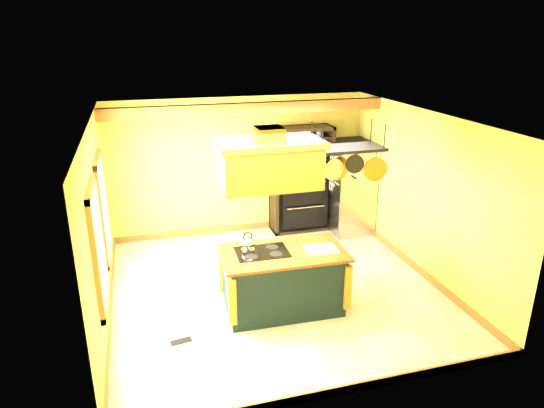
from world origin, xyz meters
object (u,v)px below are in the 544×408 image
kitchen_island (283,280)px  pot_rack (348,157)px  refrigerator (349,189)px  hutch (300,190)px  range_hood (269,162)px

kitchen_island → pot_rack: pot_rack is taller
refrigerator → hutch: hutch is taller
refrigerator → hutch: bearing=157.7°
pot_rack → hutch: bearing=83.4°
range_hood → hutch: 3.49m
pot_rack → hutch: pot_rack is taller
kitchen_island → range_hood: size_ratio=1.30×
refrigerator → hutch: (-0.90, 0.37, -0.04)m
kitchen_island → refrigerator: size_ratio=1.00×
range_hood → hutch: range_hood is taller
pot_rack → refrigerator: size_ratio=0.61×
range_hood → hutch: (1.44, 2.85, -1.41)m
pot_rack → refrigerator: pot_rack is taller
kitchen_island → pot_rack: 1.98m
refrigerator → range_hood: bearing=-133.3°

